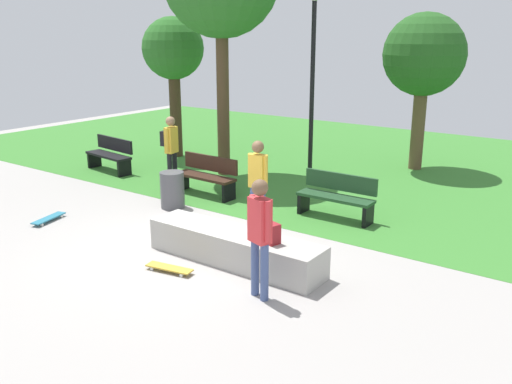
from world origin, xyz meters
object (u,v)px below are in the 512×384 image
at_px(backpack_on_ledge, 270,233).
at_px(park_bench_center_lawn, 337,195).
at_px(skateboard_spare, 49,218).
at_px(tree_slender_maple, 173,52).
at_px(park_bench_far_left, 110,154).
at_px(trash_bin, 172,190).
at_px(lamp_post, 313,67).
at_px(skater_performing_trick, 260,230).
at_px(pedestrian_with_backpack, 171,145).
at_px(concrete_ledge, 234,247).
at_px(park_bench_by_oak, 207,175).
at_px(skateboard_by_ledge, 169,268).
at_px(skater_watching, 258,178).
at_px(tree_leaning_ash, 424,57).

relative_size(backpack_on_ledge, park_bench_center_lawn, 0.20).
relative_size(skateboard_spare, tree_slender_maple, 0.20).
relative_size(park_bench_center_lawn, park_bench_far_left, 0.97).
height_order(backpack_on_ledge, trash_bin, backpack_on_ledge).
bearing_deg(park_bench_center_lawn, trash_bin, -155.44).
distance_m(tree_slender_maple, lamp_post, 4.40).
relative_size(skater_performing_trick, skateboard_spare, 2.14).
bearing_deg(pedestrian_with_backpack, skater_performing_trick, -34.59).
bearing_deg(skater_performing_trick, concrete_ledge, 144.06).
height_order(skateboard_spare, park_bench_by_oak, park_bench_by_oak).
bearing_deg(lamp_post, park_bench_by_oak, -104.78).
distance_m(backpack_on_ledge, park_bench_by_oak, 4.64).
relative_size(skateboard_by_ledge, tree_slender_maple, 0.20).
xyz_separation_m(skater_performing_trick, skater_watching, (-1.66, 2.28, -0.01)).
relative_size(tree_slender_maple, trash_bin, 5.18).
xyz_separation_m(concrete_ledge, skateboard_spare, (-4.32, -0.57, -0.20)).
distance_m(backpack_on_ledge, tree_leaning_ash, 8.48).
bearing_deg(park_bench_far_left, lamp_post, 34.52).
bearing_deg(concrete_ledge, skater_performing_trick, -35.94).
bearing_deg(tree_slender_maple, park_bench_center_lawn, -19.39).
xyz_separation_m(concrete_ledge, trash_bin, (-2.92, 1.57, 0.13)).
bearing_deg(trash_bin, park_bench_by_oak, 91.85).
bearing_deg(park_bench_far_left, backpack_on_ledge, -22.20).
xyz_separation_m(concrete_ledge, pedestrian_with_backpack, (-4.17, 2.84, 0.77)).
height_order(skater_performing_trick, skateboard_spare, skater_performing_trick).
xyz_separation_m(backpack_on_ledge, tree_slender_maple, (-7.18, 5.44, 2.42)).
bearing_deg(skater_watching, pedestrian_with_backpack, 159.65).
height_order(backpack_on_ledge, skateboard_by_ledge, backpack_on_ledge).
xyz_separation_m(park_bench_by_oak, tree_slender_maple, (-3.48, 2.65, 2.64)).
relative_size(concrete_ledge, park_bench_center_lawn, 1.99).
distance_m(concrete_ledge, skater_performing_trick, 1.51).
bearing_deg(tree_slender_maple, tree_leaning_ash, 22.34).
height_order(backpack_on_ledge, lamp_post, lamp_post).
xyz_separation_m(skater_performing_trick, lamp_post, (-3.14, 6.79, 1.78)).
distance_m(skateboard_by_ledge, park_bench_center_lawn, 4.05).
xyz_separation_m(skater_watching, skateboard_spare, (-3.71, -2.09, -0.96)).
bearing_deg(skater_performing_trick, backpack_on_ledge, 113.19).
bearing_deg(lamp_post, tree_slender_maple, -171.74).
bearing_deg(park_bench_center_lawn, skater_watching, -120.80).
xyz_separation_m(skater_watching, lamp_post, (-1.48, 4.51, 1.79)).
bearing_deg(backpack_on_ledge, park_bench_far_left, -6.18).
distance_m(skater_watching, skateboard_spare, 4.36).
distance_m(skateboard_spare, trash_bin, 2.57).
bearing_deg(park_bench_by_oak, park_bench_center_lawn, 5.04).
height_order(skater_watching, skateboard_spare, skater_watching).
xyz_separation_m(park_bench_far_left, trash_bin, (3.65, -1.38, -0.08)).
distance_m(concrete_ledge, park_bench_center_lawn, 3.05).
relative_size(concrete_ledge, pedestrian_with_backpack, 1.85).
height_order(backpack_on_ledge, tree_slender_maple, tree_slender_maple).
relative_size(park_bench_by_oak, tree_slender_maple, 0.39).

